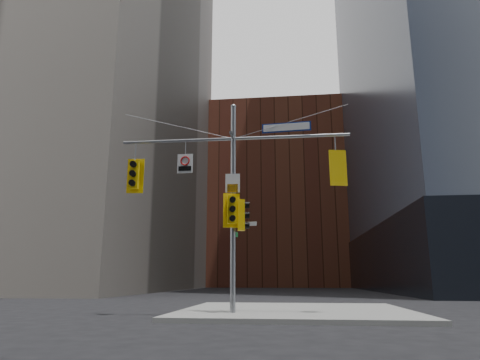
% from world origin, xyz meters
% --- Properties ---
extents(ground, '(160.00, 160.00, 0.00)m').
position_xyz_m(ground, '(0.00, 0.00, 0.00)').
color(ground, black).
rests_on(ground, ground).
extents(sidewalk_corner, '(8.00, 8.00, 0.15)m').
position_xyz_m(sidewalk_corner, '(2.00, 4.00, 0.07)').
color(sidewalk_corner, gray).
rests_on(sidewalk_corner, ground).
extents(brick_midrise, '(26.00, 20.00, 28.00)m').
position_xyz_m(brick_midrise, '(0.00, 58.00, 14.00)').
color(brick_midrise, brown).
rests_on(brick_midrise, ground).
extents(signal_assembly, '(8.00, 0.80, 7.30)m').
position_xyz_m(signal_assembly, '(0.00, 1.99, 4.42)').
color(signal_assembly, gray).
rests_on(signal_assembly, ground).
extents(traffic_light_west_arm, '(0.60, 0.50, 1.26)m').
position_xyz_m(traffic_light_west_arm, '(-3.54, 2.01, 4.80)').
color(traffic_light_west_arm, yellow).
rests_on(traffic_light_west_arm, ground).
extents(traffic_light_east_arm, '(0.58, 0.52, 1.22)m').
position_xyz_m(traffic_light_east_arm, '(3.50, 1.99, 4.80)').
color(traffic_light_east_arm, yellow).
rests_on(traffic_light_east_arm, ground).
extents(traffic_light_pole_side, '(0.42, 0.36, 1.03)m').
position_xyz_m(traffic_light_pole_side, '(0.32, 2.01, 3.29)').
color(traffic_light_pole_side, yellow).
rests_on(traffic_light_pole_side, ground).
extents(traffic_light_pole_front, '(0.54, 0.51, 1.15)m').
position_xyz_m(traffic_light_pole_front, '(-0.00, 1.73, 3.44)').
color(traffic_light_pole_front, yellow).
rests_on(traffic_light_pole_front, ground).
extents(street_sign_blade, '(1.70, 0.18, 0.33)m').
position_xyz_m(street_sign_blade, '(1.86, 2.00, 6.35)').
color(street_sign_blade, navy).
rests_on(street_sign_blade, ground).
extents(regulatory_sign_arm, '(0.55, 0.07, 0.69)m').
position_xyz_m(regulatory_sign_arm, '(-1.70, 1.97, 5.17)').
color(regulatory_sign_arm, silver).
rests_on(regulatory_sign_arm, ground).
extents(regulatory_sign_pole, '(0.50, 0.06, 0.65)m').
position_xyz_m(regulatory_sign_pole, '(0.00, 1.88, 4.36)').
color(regulatory_sign_pole, silver).
rests_on(regulatory_sign_pole, ground).
extents(street_blade_ew, '(0.69, 0.09, 0.14)m').
position_xyz_m(street_blade_ew, '(0.45, 2.00, 3.00)').
color(street_blade_ew, silver).
rests_on(street_blade_ew, ground).
extents(street_blade_ns, '(0.13, 0.82, 0.16)m').
position_xyz_m(street_blade_ns, '(0.00, 2.45, 2.72)').
color(street_blade_ns, '#145926').
rests_on(street_blade_ns, ground).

